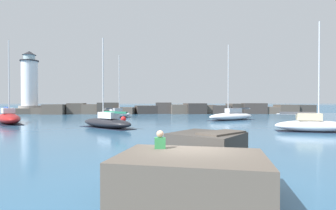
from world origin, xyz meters
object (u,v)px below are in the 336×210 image
at_px(sailboat_moored_4, 8,118).
at_px(mooring_buoy_orange_near, 123,119).
at_px(sailboat_moored_0, 107,122).
at_px(person_on_rocks, 160,154).
at_px(lighthouse, 30,87).
at_px(sailboat_moored_1, 231,116).
at_px(sailboat_moored_2, 117,114).
at_px(sailboat_moored_3, 312,125).

xyz_separation_m(sailboat_moored_4, mooring_buoy_orange_near, (13.93, 2.38, -0.37)).
relative_size(sailboat_moored_0, person_on_rocks, 5.23).
distance_m(sailboat_moored_4, mooring_buoy_orange_near, 14.14).
xyz_separation_m(sailboat_moored_0, person_on_rocks, (5.31, -18.85, 0.41)).
relative_size(lighthouse, sailboat_moored_1, 1.27).
height_order(lighthouse, sailboat_moored_0, lighthouse).
bearing_deg(person_on_rocks, sailboat_moored_2, 100.70).
height_order(sailboat_moored_0, sailboat_moored_4, sailboat_moored_4).
bearing_deg(sailboat_moored_3, sailboat_moored_0, 167.04).
relative_size(sailboat_moored_4, person_on_rocks, 5.69).
bearing_deg(sailboat_moored_0, person_on_rocks, -74.26).
bearing_deg(mooring_buoy_orange_near, lighthouse, 134.85).
bearing_deg(sailboat_moored_4, sailboat_moored_2, 42.74).
bearing_deg(sailboat_moored_0, sailboat_moored_4, 155.97).
bearing_deg(sailboat_moored_2, sailboat_moored_3, -45.75).
height_order(sailboat_moored_3, person_on_rocks, sailboat_moored_3).
xyz_separation_m(sailboat_moored_2, person_on_rocks, (6.74, -35.65, 0.41)).
bearing_deg(sailboat_moored_2, sailboat_moored_1, -19.95).
xyz_separation_m(sailboat_moored_0, sailboat_moored_3, (19.26, -4.43, 0.03)).
bearing_deg(sailboat_moored_4, sailboat_moored_3, -17.64).
xyz_separation_m(sailboat_moored_2, sailboat_moored_4, (-11.80, -10.91, 0.12)).
xyz_separation_m(sailboat_moored_2, sailboat_moored_3, (20.69, -21.24, 0.02)).
bearing_deg(mooring_buoy_orange_near, person_on_rocks, -80.35).
height_order(sailboat_moored_4, mooring_buoy_orange_near, sailboat_moored_4).
relative_size(lighthouse, sailboat_moored_3, 1.41).
bearing_deg(person_on_rocks, sailboat_moored_1, 69.64).
relative_size(sailboat_moored_4, mooring_buoy_orange_near, 11.04).
xyz_separation_m(lighthouse, sailboat_moored_3, (42.40, -36.68, -5.43)).
distance_m(sailboat_moored_0, sailboat_moored_4, 14.49).
bearing_deg(sailboat_moored_2, mooring_buoy_orange_near, -75.99).
bearing_deg(mooring_buoy_orange_near, sailboat_moored_2, 104.01).
bearing_deg(sailboat_moored_1, sailboat_moored_4, -171.26).
xyz_separation_m(sailboat_moored_0, sailboat_moored_4, (-13.23, 5.90, 0.12)).
height_order(sailboat_moored_4, person_on_rocks, sailboat_moored_4).
bearing_deg(lighthouse, sailboat_moored_0, -54.33).
height_order(lighthouse, sailboat_moored_4, lighthouse).
bearing_deg(sailboat_moored_1, sailboat_moored_0, -147.20).
bearing_deg(sailboat_moored_4, mooring_buoy_orange_near, 9.69).
xyz_separation_m(sailboat_moored_0, mooring_buoy_orange_near, (0.70, 8.28, -0.24)).
bearing_deg(sailboat_moored_1, lighthouse, 150.96).
height_order(sailboat_moored_1, sailboat_moored_4, sailboat_moored_1).
bearing_deg(sailboat_moored_0, sailboat_moored_2, 94.86).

